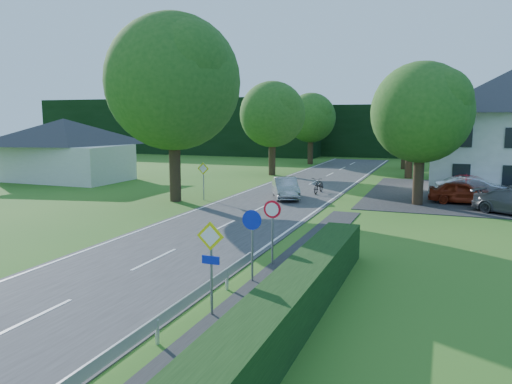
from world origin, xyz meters
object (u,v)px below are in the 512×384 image
at_px(streetlight, 415,130).
at_px(parked_car_silver_a, 473,188).
at_px(motorcycle, 319,185).
at_px(parasol, 466,188).
at_px(parked_car_red, 463,193).
at_px(moving_car, 286,188).

height_order(streetlight, parked_car_silver_a, streetlight).
relative_size(streetlight, motorcycle, 3.76).
bearing_deg(parked_car_silver_a, parasol, 152.97).
height_order(parked_car_red, parasol, parasol).
height_order(moving_car, motorcycle, moving_car).
bearing_deg(parked_car_silver_a, moving_car, 97.86).
xyz_separation_m(moving_car, motorcycle, (1.50, 3.00, -0.12)).
bearing_deg(parasol, parked_car_red, -125.42).
bearing_deg(parasol, streetlight, 171.09).
distance_m(motorcycle, parasol, 9.49).
distance_m(parked_car_red, parasol, 0.39).
distance_m(streetlight, parked_car_red, 4.86).
xyz_separation_m(parked_car_red, parked_car_silver_a, (0.63, 1.75, 0.06)).
height_order(moving_car, parked_car_red, same).
bearing_deg(parasol, moving_car, -168.67).
xyz_separation_m(motorcycle, parasol, (9.45, -0.80, 0.36)).
bearing_deg(moving_car, motorcycle, 39.46).
bearing_deg(streetlight, motorcycle, 177.23).
bearing_deg(parked_car_red, motorcycle, 84.30).
relative_size(moving_car, motorcycle, 1.95).
bearing_deg(motorcycle, parked_car_silver_a, 4.88).
bearing_deg(moving_car, streetlight, -4.81).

